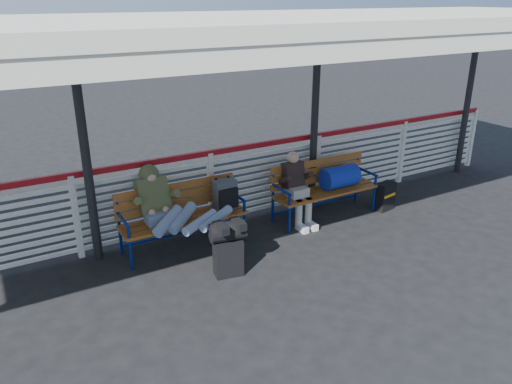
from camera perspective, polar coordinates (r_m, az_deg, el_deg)
ground at (r=6.43m, az=2.34°, el=-10.20°), size 60.00×60.00×0.00m
fence at (r=7.65m, az=-5.18°, el=0.61°), size 12.08×0.08×1.24m
canopy at (r=6.23m, az=-1.70°, el=18.39°), size 12.60×3.60×3.16m
luggage_stack at (r=6.39m, az=-3.22°, el=-6.23°), size 0.49×0.33×0.75m
bench_left at (r=7.16m, az=-7.06°, el=-1.56°), size 1.80×0.56×0.92m
bench_right at (r=8.16m, az=8.67°, el=1.37°), size 1.80×0.56×0.92m
traveler_man at (r=6.72m, az=-8.55°, el=-2.46°), size 0.94×1.63×0.77m
companion_person at (r=7.77m, az=4.71°, el=0.46°), size 0.32×0.66×1.15m
suitcase_side at (r=8.66m, az=14.54°, el=-0.47°), size 0.37×0.26×0.47m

